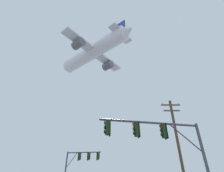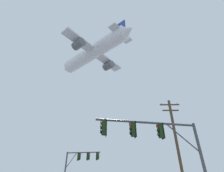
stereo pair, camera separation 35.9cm
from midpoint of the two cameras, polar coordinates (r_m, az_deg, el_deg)
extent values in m
cylinder|color=#4C4C51|center=(13.33, 28.07, -22.60)|extent=(0.20, 0.20, 5.59)
cylinder|color=#4C4C51|center=(12.14, 11.53, -11.90)|extent=(6.87, 1.50, 0.15)
cylinder|color=#4C4C51|center=(13.01, 22.37, -15.72)|extent=(2.12, 0.49, 1.87)
cube|color=#193814|center=(11.20, -2.62, -13.70)|extent=(0.32, 0.36, 0.90)
cylinder|color=#193814|center=(11.37, -2.56, -11.25)|extent=(0.05, 0.05, 0.12)
cube|color=black|center=(11.22, -1.89, -13.75)|extent=(0.11, 0.46, 1.04)
sphere|color=red|center=(11.27, -3.33, -12.34)|extent=(0.20, 0.20, 0.20)
cylinder|color=#193814|center=(11.28, -3.66, -12.03)|extent=(0.08, 0.21, 0.21)
sphere|color=black|center=(11.18, -3.38, -13.70)|extent=(0.20, 0.20, 0.20)
cylinder|color=#193814|center=(11.19, -3.71, -13.38)|extent=(0.08, 0.21, 0.21)
sphere|color=black|center=(11.10, -3.42, -15.08)|extent=(0.20, 0.20, 0.20)
cylinder|color=#193814|center=(11.11, -3.76, -14.76)|extent=(0.08, 0.21, 0.21)
cube|color=#193814|center=(11.64, 7.04, -14.17)|extent=(0.32, 0.36, 0.90)
cylinder|color=#193814|center=(11.79, 6.88, -11.81)|extent=(0.05, 0.05, 0.12)
cube|color=black|center=(11.68, 7.71, -14.19)|extent=(0.11, 0.46, 1.04)
sphere|color=red|center=(11.67, 6.26, -12.89)|extent=(0.20, 0.20, 0.20)
cylinder|color=#193814|center=(11.67, 5.93, -12.59)|extent=(0.08, 0.21, 0.21)
sphere|color=black|center=(11.59, 6.34, -14.20)|extent=(0.20, 0.20, 0.20)
cylinder|color=#193814|center=(11.59, 6.00, -13.91)|extent=(0.08, 0.21, 0.21)
sphere|color=black|center=(11.51, 6.42, -15.53)|extent=(0.20, 0.20, 0.20)
cylinder|color=#193814|center=(11.51, 6.08, -15.24)|extent=(0.08, 0.21, 0.21)
cube|color=#193814|center=(12.36, 15.81, -14.27)|extent=(0.32, 0.36, 0.90)
cylinder|color=#193814|center=(12.50, 15.48, -12.04)|extent=(0.05, 0.05, 0.12)
cube|color=black|center=(12.42, 16.41, -14.26)|extent=(0.11, 0.46, 1.04)
sphere|color=red|center=(12.37, 15.01, -13.08)|extent=(0.20, 0.20, 0.20)
cylinder|color=#193814|center=(12.36, 14.70, -12.81)|extent=(0.08, 0.21, 0.21)
sphere|color=black|center=(12.29, 15.19, -14.32)|extent=(0.20, 0.20, 0.20)
cylinder|color=#193814|center=(12.28, 14.87, -14.05)|extent=(0.08, 0.21, 0.21)
sphere|color=black|center=(12.22, 15.38, -15.57)|extent=(0.20, 0.20, 0.20)
cylinder|color=#193814|center=(12.20, 15.05, -15.30)|extent=(0.08, 0.21, 0.21)
cylinder|color=#4C4C51|center=(25.69, -9.95, -20.93)|extent=(4.69, 0.79, 0.15)
cylinder|color=#4C4C51|center=(26.07, -13.93, -22.88)|extent=(1.48, 0.28, 2.02)
cube|color=#193814|center=(25.11, -5.39, -22.21)|extent=(0.30, 0.35, 0.90)
cylinder|color=#193814|center=(25.19, -5.33, -21.07)|extent=(0.05, 0.05, 0.12)
cube|color=black|center=(25.14, -5.72, -22.21)|extent=(0.09, 0.46, 1.04)
sphere|color=red|center=(25.12, -5.01, -21.61)|extent=(0.20, 0.20, 0.20)
cylinder|color=#193814|center=(25.11, -4.84, -21.47)|extent=(0.07, 0.21, 0.21)
sphere|color=black|center=(25.07, -5.04, -22.24)|extent=(0.20, 0.20, 0.20)
cylinder|color=#193814|center=(25.07, -4.87, -22.10)|extent=(0.07, 0.21, 0.21)
sphere|color=black|center=(25.03, -5.07, -22.87)|extent=(0.20, 0.20, 0.20)
cylinder|color=#193814|center=(25.03, -4.90, -22.74)|extent=(0.07, 0.21, 0.21)
cube|color=#193814|center=(25.42, -8.47, -22.14)|extent=(0.30, 0.35, 0.90)
cylinder|color=#193814|center=(25.50, -8.38, -21.01)|extent=(0.05, 0.05, 0.12)
cube|color=black|center=(25.45, -8.80, -22.13)|extent=(0.09, 0.46, 1.04)
sphere|color=red|center=(25.42, -8.08, -21.55)|extent=(0.20, 0.20, 0.20)
cylinder|color=#193814|center=(25.41, -7.92, -21.42)|extent=(0.07, 0.21, 0.21)
sphere|color=black|center=(25.38, -8.13, -22.17)|extent=(0.20, 0.20, 0.20)
cylinder|color=#193814|center=(25.37, -7.97, -22.04)|extent=(0.07, 0.21, 0.21)
sphere|color=black|center=(25.34, -8.18, -22.80)|extent=(0.20, 0.20, 0.20)
cylinder|color=#193814|center=(25.33, -8.02, -22.67)|extent=(0.07, 0.21, 0.21)
cube|color=#193814|center=(25.79, -11.46, -22.01)|extent=(0.30, 0.35, 0.90)
cylinder|color=#193814|center=(25.87, -11.34, -20.90)|extent=(0.05, 0.05, 0.12)
cube|color=black|center=(25.83, -11.78, -22.00)|extent=(0.09, 0.46, 1.04)
sphere|color=red|center=(25.79, -11.07, -21.44)|extent=(0.20, 0.20, 0.20)
cylinder|color=#193814|center=(25.78, -10.91, -21.32)|extent=(0.07, 0.21, 0.21)
sphere|color=black|center=(25.74, -11.14, -22.05)|extent=(0.20, 0.20, 0.20)
cylinder|color=#193814|center=(25.73, -10.97, -21.93)|extent=(0.07, 0.21, 0.21)
sphere|color=black|center=(25.70, -11.20, -22.67)|extent=(0.20, 0.20, 0.20)
cylinder|color=#193814|center=(25.69, -11.04, -22.54)|extent=(0.07, 0.21, 0.21)
cylinder|color=brown|center=(19.42, 20.58, -18.59)|extent=(0.28, 0.28, 10.34)
cube|color=brown|center=(20.79, 18.23, -6.05)|extent=(2.20, 0.12, 0.12)
cube|color=brown|center=(20.53, 18.55, -7.81)|extent=(1.80, 0.12, 0.12)
cylinder|color=gray|center=(20.58, 15.78, -5.82)|extent=(0.10, 0.10, 0.18)
cylinder|color=gray|center=(21.14, 20.50, -5.67)|extent=(0.10, 0.10, 0.18)
cylinder|color=white|center=(53.73, -6.67, 11.25)|extent=(20.99, 18.33, 4.22)
cone|color=white|center=(61.99, -15.35, 5.72)|extent=(4.78, 4.94, 4.01)
cone|color=white|center=(47.78, 5.03, 17.98)|extent=(4.31, 4.44, 3.58)
cube|color=silver|center=(52.95, -6.20, 11.06)|extent=(16.48, 19.14, 0.47)
cylinder|color=#595B60|center=(49.20, -11.55, 13.62)|extent=(3.95, 3.84, 2.37)
cylinder|color=#595B60|center=(55.58, -1.70, 6.78)|extent=(3.95, 3.84, 2.37)
cube|color=navy|center=(50.59, 2.20, 18.29)|extent=(3.05, 2.59, 5.01)
cube|color=silver|center=(49.00, 2.50, 16.93)|extent=(6.86, 7.61, 0.26)
camera|label=1|loc=(0.18, -90.38, 0.23)|focal=27.48mm
camera|label=2|loc=(0.18, 89.62, -0.23)|focal=27.48mm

